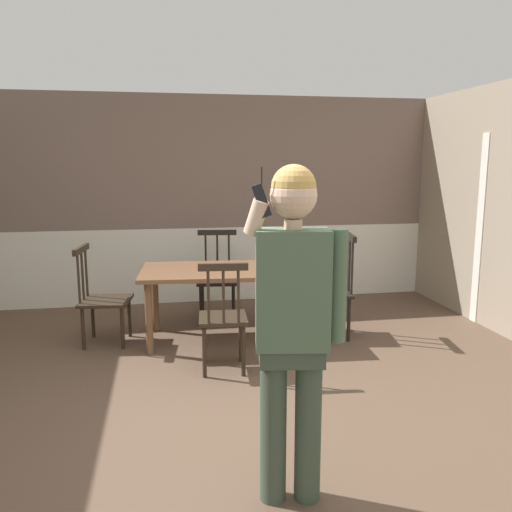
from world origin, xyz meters
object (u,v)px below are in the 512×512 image
at_px(dining_table, 219,278).
at_px(chair_at_table_head, 223,318).
at_px(chair_near_window, 102,298).
at_px(person_figure, 293,314).
at_px(chair_by_doorway, 217,277).
at_px(chair_opposite_corner, 333,289).

bearing_deg(dining_table, chair_at_table_head, -94.22).
bearing_deg(chair_near_window, chair_at_table_head, 57.00).
relative_size(chair_at_table_head, person_figure, 0.55).
bearing_deg(chair_by_doorway, chair_near_window, 38.54).
bearing_deg(chair_by_doorway, chair_opposite_corner, 146.95).
xyz_separation_m(chair_at_table_head, person_figure, (0.16, -1.80, 0.55)).
height_order(dining_table, chair_by_doorway, chair_by_doorway).
relative_size(chair_opposite_corner, person_figure, 0.60).
height_order(chair_opposite_corner, person_figure, person_figure).
bearing_deg(chair_opposite_corner, person_figure, 166.61).
height_order(chair_by_doorway, person_figure, person_figure).
bearing_deg(chair_at_table_head, dining_table, 90.13).
xyz_separation_m(dining_table, chair_near_window, (-1.16, 0.09, -0.17)).
distance_m(chair_by_doorway, person_figure, 3.52).
bearing_deg(chair_at_table_head, chair_by_doorway, 90.06).
xyz_separation_m(chair_near_window, chair_at_table_head, (1.10, -0.92, 0.01)).
bearing_deg(dining_table, chair_by_doorway, 85.64).
bearing_deg(dining_table, person_figure, -87.94).
xyz_separation_m(chair_opposite_corner, person_figure, (-1.07, -2.55, 0.53)).
bearing_deg(chair_near_window, chair_opposite_corner, 92.58).
distance_m(chair_by_doorway, chair_at_table_head, 1.68).
xyz_separation_m(dining_table, chair_by_doorway, (0.06, 0.84, -0.17)).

